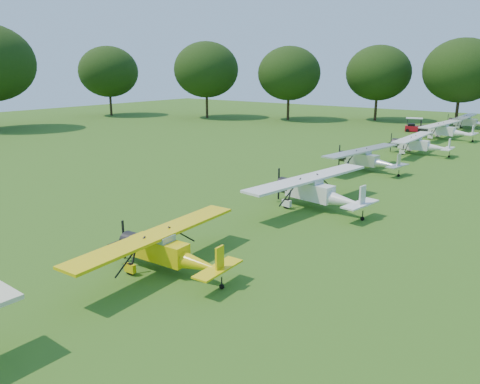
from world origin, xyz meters
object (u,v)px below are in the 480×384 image
Objects in this scene: aircraft_2 at (167,249)px; aircraft_4 at (367,158)px; golf_cart at (413,127)px; aircraft_7 at (469,121)px; aircraft_3 at (316,190)px; aircraft_6 at (445,129)px; aircraft_5 at (418,143)px.

aircraft_2 is 0.96× the size of aircraft_4.
aircraft_7 is at bearing 36.92° from golf_cart.
aircraft_6 is at bearing 100.31° from aircraft_3.
aircraft_5 is 18.24m from golf_cart.
aircraft_5 reaches higher than aircraft_4.
aircraft_5 is 24.96m from aircraft_7.
aircraft_7 is at bearing 94.84° from aircraft_6.
aircraft_3 is at bearing -72.17° from aircraft_4.
aircraft_3 is 1.11× the size of aircraft_5.
golf_cart is (-6.02, 52.86, -0.45)m from aircraft_2.
aircraft_4 is 28.41m from golf_cart.
aircraft_3 reaches higher than aircraft_2.
aircraft_2 is 0.89× the size of aircraft_6.
aircraft_7 is (-0.42, 24.96, 0.03)m from aircraft_5.
aircraft_6 is 4.22× the size of golf_cart.
aircraft_5 is at bearing 87.19° from aircraft_2.
aircraft_5 is at bearing 100.12° from aircraft_3.
aircraft_3 is at bearing -82.56° from aircraft_6.
aircraft_6 reaches higher than aircraft_4.
aircraft_5 is (-0.14, 35.60, 0.05)m from aircraft_2.
aircraft_4 reaches higher than aircraft_2.
aircraft_3 is 1.10× the size of aircraft_4.
aircraft_7 is (0.67, 35.70, 0.03)m from aircraft_4.
aircraft_3 is 23.30m from aircraft_5.
golf_cart is (-4.79, 28.00, -0.49)m from aircraft_4.
aircraft_5 is (1.09, 10.74, 0.01)m from aircraft_4.
aircraft_4 is 0.92× the size of aircraft_6.
aircraft_4 is at bearing -98.01° from golf_cart.
aircraft_2 is at bearing -90.06° from aircraft_7.
aircraft_6 is (-0.53, 12.50, 0.09)m from aircraft_5.
golf_cart is at bearing 109.10° from aircraft_4.
aircraft_4 is 10.79m from aircraft_5.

